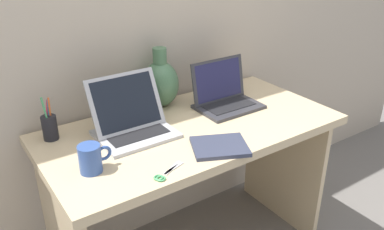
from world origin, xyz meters
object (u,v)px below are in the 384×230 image
scissors (165,174)px  laptop_right (224,94)px  notebook_stack (220,146)px  coffee_mug (91,158)px  pen_cup (50,127)px  green_vase (161,83)px  laptop_left (131,119)px

scissors → laptop_right: bearing=33.4°
laptop_right → notebook_stack: laptop_right is taller
laptop_right → coffee_mug: 0.78m
notebook_stack → pen_cup: pen_cup is taller
green_vase → pen_cup: (-0.55, -0.04, -0.06)m
laptop_left → green_vase: size_ratio=1.08×
laptop_left → notebook_stack: bearing=-54.4°
laptop_left → green_vase: green_vase is taller
green_vase → scissors: green_vase is taller
green_vase → notebook_stack: 0.51m
scissors → laptop_left: bearing=81.9°
notebook_stack → coffee_mug: size_ratio=1.75×
laptop_left → pen_cup: 0.33m
laptop_left → notebook_stack: 0.39m
notebook_stack → scissors: size_ratio=1.49×
pen_cup → laptop_left: bearing=-24.7°
laptop_right → green_vase: bearing=145.1°
pen_cup → notebook_stack: bearing=-40.8°
notebook_stack → pen_cup: bearing=139.2°
laptop_right → scissors: (-0.55, -0.36, -0.06)m
laptop_left → coffee_mug: bearing=-143.4°
laptop_right → coffee_mug: size_ratio=2.47×
notebook_stack → coffee_mug: (-0.48, 0.13, 0.04)m
notebook_stack → coffee_mug: 0.50m
laptop_right → pen_cup: (-0.80, 0.13, -0.00)m
green_vase → notebook_stack: (-0.02, -0.50, -0.11)m
laptop_right → coffee_mug: (-0.75, -0.19, -0.01)m
laptop_left → laptop_right: laptop_left is taller
laptop_left → laptop_right: 0.50m
laptop_right → pen_cup: laptop_right is taller
laptop_right → notebook_stack: 0.43m
laptop_left → notebook_stack: (0.23, -0.32, -0.06)m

